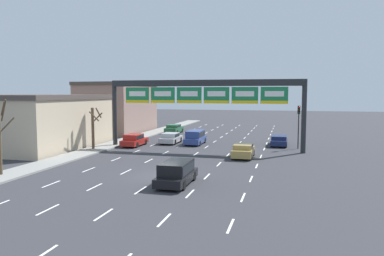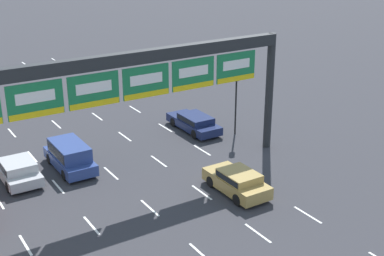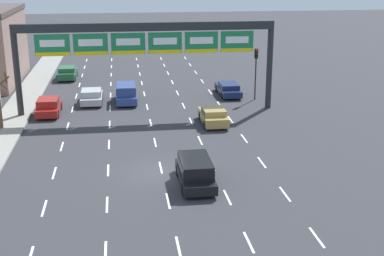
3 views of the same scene
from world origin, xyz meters
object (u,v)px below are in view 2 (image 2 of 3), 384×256
(car_silver, at_px, (18,170))
(traffic_light_near_gantry, at_px, (236,88))
(car_navy, at_px, (194,122))
(sign_gantry, at_px, (118,81))
(suv_blue, at_px, (70,155))
(car_gold, at_px, (237,181))

(car_silver, distance_m, traffic_light_near_gantry, 15.50)
(car_navy, height_order, traffic_light_near_gantry, traffic_light_near_gantry)
(sign_gantry, relative_size, car_silver, 5.26)
(suv_blue, bearing_deg, car_gold, -49.61)
(car_silver, bearing_deg, sign_gantry, -37.01)
(car_gold, bearing_deg, suv_blue, 130.39)
(car_gold, height_order, car_silver, car_gold)
(car_silver, xyz_separation_m, traffic_light_near_gantry, (15.24, -0.72, 2.74))
(car_silver, relative_size, suv_blue, 0.91)
(sign_gantry, distance_m, car_navy, 11.11)
(sign_gantry, xyz_separation_m, car_gold, (4.98, -4.28, -5.49))
(car_gold, bearing_deg, car_navy, 71.50)
(car_navy, bearing_deg, car_gold, -108.50)
(car_navy, bearing_deg, car_silver, -173.89)
(suv_blue, height_order, car_navy, suv_blue)
(car_navy, bearing_deg, sign_gantry, -147.63)
(car_gold, bearing_deg, car_silver, 141.10)
(sign_gantry, distance_m, suv_blue, 6.69)
(sign_gantry, distance_m, traffic_light_near_gantry, 11.05)
(sign_gantry, relative_size, traffic_light_near_gantry, 4.53)
(car_silver, height_order, traffic_light_near_gantry, traffic_light_near_gantry)
(car_gold, xyz_separation_m, car_navy, (3.16, 9.43, -0.05))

